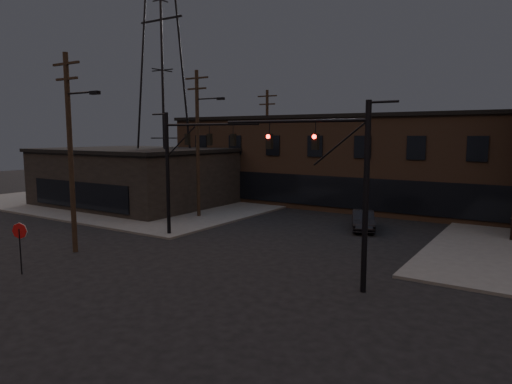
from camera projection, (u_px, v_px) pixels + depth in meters
ground at (176, 294)px, 19.06m from camera, size 140.00×140.00×0.00m
sidewalk_nw at (165, 195)px, 49.23m from camera, size 30.00×30.00×0.15m
building_row at (385, 163)px, 41.87m from camera, size 40.00×12.00×8.00m
building_left at (134, 178)px, 42.85m from camera, size 16.00×12.00×5.00m
traffic_signal_near at (340, 175)px, 19.29m from camera, size 7.12×0.24×8.00m
traffic_signal_far at (182, 160)px, 28.71m from camera, size 7.12×0.24×8.00m
stop_sign at (20, 236)px, 21.49m from camera, size 0.72×0.33×2.48m
utility_pole_near at (71, 148)px, 25.07m from camera, size 3.70×0.28×11.00m
utility_pole_mid at (198, 141)px, 35.57m from camera, size 3.70×0.28×11.50m
utility_pole_far at (267, 142)px, 46.18m from camera, size 2.20×0.28×11.00m
transmission_tower at (162, 70)px, 42.17m from camera, size 7.00×7.00×25.00m
car_crossing at (363, 220)px, 31.65m from camera, size 2.92×4.39×1.37m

